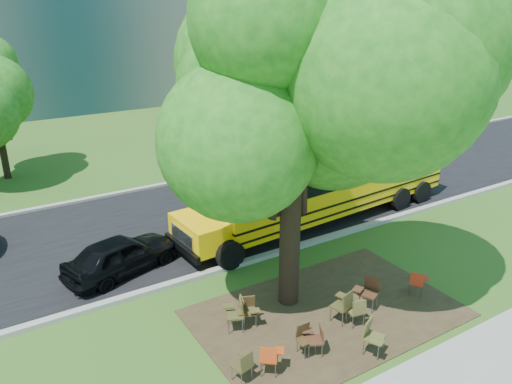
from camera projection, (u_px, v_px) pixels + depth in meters
ground at (286, 316)px, 13.44m from camera, size 160.00×160.00×0.00m
dirt_patch at (327, 313)px, 13.53m from camera, size 7.00×4.50×0.03m
asphalt_road at (181, 222)px, 19.00m from camera, size 80.00×8.00×0.04m
kerb_near at (232, 266)px, 15.80m from camera, size 80.00×0.25×0.14m
kerb_far at (144, 188)px, 22.24m from camera, size 80.00×0.25×0.14m
bg_tree_3 at (262, 57)px, 26.63m from camera, size 5.60×5.60×7.84m
bg_tree_4 at (383, 63)px, 29.98m from camera, size 5.00×5.00×6.85m
main_tree at (294, 94)px, 11.96m from camera, size 7.20×7.20×9.46m
school_bus at (330, 177)px, 18.94m from camera, size 11.70×3.34×2.82m
chair_0 at (244, 364)px, 10.96m from camera, size 0.54×0.57×0.80m
chair_1 at (270, 356)px, 11.14m from camera, size 0.72×0.57×0.84m
chair_2 at (316, 336)px, 11.82m from camera, size 0.53×0.67×0.81m
chair_3 at (305, 337)px, 11.84m from camera, size 0.51×0.46×0.79m
chair_4 at (357, 309)px, 12.84m from camera, size 0.61×0.49×0.83m
chair_5 at (372, 334)px, 11.78m from camera, size 0.63×0.74×0.92m
chair_6 at (369, 289)px, 13.58m from camera, size 0.76×0.65×0.95m
chair_7 at (418, 281)px, 14.17m from camera, size 0.67×0.53×0.79m
chair_8 at (237, 311)px, 12.69m from camera, size 0.57×0.72×0.89m
chair_9 at (248, 308)px, 12.91m from camera, size 0.64×0.50×0.80m
chair_10 at (246, 308)px, 12.88m from camera, size 0.50×0.64×0.83m
chair_11 at (344, 303)px, 12.96m from camera, size 0.64×0.69×0.95m
black_car at (121, 255)px, 15.34m from camera, size 3.89×2.45×1.23m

